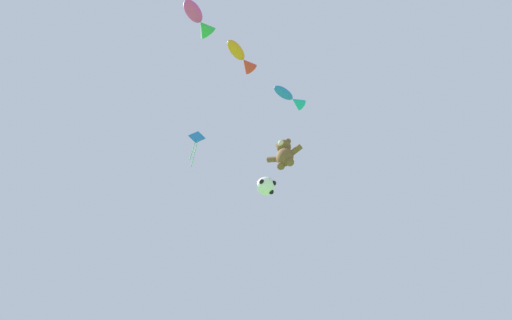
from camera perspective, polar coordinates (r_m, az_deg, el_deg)
teddy_bear_kite at (r=14.39m, az=4.74°, el=1.05°), size 1.63×0.72×1.65m
soccer_ball_kite at (r=13.46m, az=1.68°, el=-4.38°), size 0.82×0.82×0.76m
fish_kite_cobalt at (r=15.25m, az=5.74°, el=10.32°), size 1.07×1.60×0.53m
fish_kite_tangerine at (r=14.44m, az=-2.40°, el=16.72°), size 0.68×1.55×0.58m
fish_kite_magenta at (r=14.17m, az=-9.51°, el=22.08°), size 0.70×1.43×0.68m
diamond_kite at (r=16.59m, az=-9.97°, el=3.11°), size 0.66×0.57×2.72m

